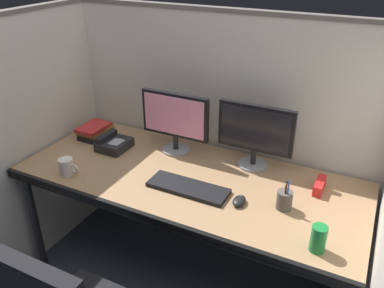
# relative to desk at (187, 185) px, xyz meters

# --- Properties ---
(cubicle_partition_rear) EXTENTS (2.21, 0.06, 1.57)m
(cubicle_partition_rear) POSITION_rel_desk_xyz_m (0.00, 0.46, 0.10)
(cubicle_partition_rear) COLOR beige
(cubicle_partition_rear) RESTS_ON ground
(cubicle_partition_left) EXTENTS (0.06, 1.41, 1.57)m
(cubicle_partition_left) POSITION_rel_desk_xyz_m (-0.99, -0.09, 0.10)
(cubicle_partition_left) COLOR beige
(cubicle_partition_left) RESTS_ON ground
(desk) EXTENTS (1.90, 0.80, 0.74)m
(desk) POSITION_rel_desk_xyz_m (0.00, 0.00, 0.00)
(desk) COLOR #997551
(desk) RESTS_ON ground
(monitor_left) EXTENTS (0.43, 0.17, 0.37)m
(monitor_left) POSITION_rel_desk_xyz_m (-0.21, 0.25, 0.27)
(monitor_left) COLOR gray
(monitor_left) RESTS_ON desk
(monitor_right) EXTENTS (0.43, 0.17, 0.37)m
(monitor_right) POSITION_rel_desk_xyz_m (0.28, 0.29, 0.27)
(monitor_right) COLOR gray
(monitor_right) RESTS_ON desk
(keyboard_main) EXTENTS (0.43, 0.15, 0.02)m
(keyboard_main) POSITION_rel_desk_xyz_m (0.06, -0.10, 0.06)
(keyboard_main) COLOR black
(keyboard_main) RESTS_ON desk
(computer_mouse) EXTENTS (0.06, 0.10, 0.04)m
(computer_mouse) POSITION_rel_desk_xyz_m (0.34, -0.10, 0.07)
(computer_mouse) COLOR black
(computer_mouse) RESTS_ON desk
(coffee_mug) EXTENTS (0.13, 0.08, 0.09)m
(coffee_mug) POSITION_rel_desk_xyz_m (-0.61, -0.26, 0.10)
(coffee_mug) COLOR silver
(coffee_mug) RESTS_ON desk
(book_stack) EXTENTS (0.17, 0.22, 0.08)m
(book_stack) POSITION_rel_desk_xyz_m (-0.78, 0.19, 0.09)
(book_stack) COLOR black
(book_stack) RESTS_ON desk
(red_stapler) EXTENTS (0.04, 0.15, 0.06)m
(red_stapler) POSITION_rel_desk_xyz_m (0.67, 0.20, 0.08)
(red_stapler) COLOR red
(red_stapler) RESTS_ON desk
(soda_can) EXTENTS (0.07, 0.07, 0.12)m
(soda_can) POSITION_rel_desk_xyz_m (0.75, -0.26, 0.11)
(soda_can) COLOR #197233
(soda_can) RESTS_ON desk
(pen_cup) EXTENTS (0.08, 0.08, 0.17)m
(pen_cup) POSITION_rel_desk_xyz_m (0.55, -0.03, 0.10)
(pen_cup) COLOR #4C4742
(pen_cup) RESTS_ON desk
(desk_phone) EXTENTS (0.17, 0.19, 0.09)m
(desk_phone) POSITION_rel_desk_xyz_m (-0.57, 0.10, 0.08)
(desk_phone) COLOR black
(desk_phone) RESTS_ON desk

